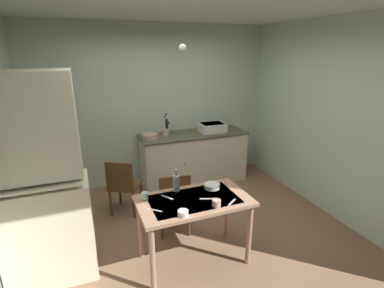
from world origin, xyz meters
The scene contains 23 objects.
ground_plane centered at (0.00, 0.00, 0.00)m, with size 5.04×5.04×0.00m, color #8B674B.
wall_back centered at (0.00, 1.87, 1.34)m, with size 4.14×0.10×2.68m, color silver.
wall_right centered at (2.07, 0.00, 1.34)m, with size 0.10×3.73×2.68m, color beige.
ceiling_slab centered at (0.00, 0.00, 2.73)m, with size 4.14×3.73×0.10m, color white.
hutch_cabinet centered at (-1.58, -0.13, 0.98)m, with size 0.83×0.50×2.10m.
counter_cabinet centered at (0.58, 1.50, 0.45)m, with size 1.84×0.64×0.89m.
sink_basin centered at (0.93, 1.50, 0.97)m, with size 0.44×0.34×0.15m.
hand_pump centered at (0.13, 1.54, 1.06)m, with size 0.05×0.27×0.39m.
mixing_bowl_counter centered at (-0.19, 1.45, 0.93)m, with size 0.25×0.25×0.08m, color tan.
stoneware_crock centered at (0.10, 1.54, 0.95)m, with size 0.12×0.12×0.12m, color beige.
dining_table centered at (-0.15, -0.44, 0.66)m, with size 1.20×0.69×0.76m.
chair_far_side centered at (-0.20, 0.13, 0.45)m, with size 0.45×0.45×0.84m.
chair_by_counter centered at (-0.73, 0.83, 0.45)m, with size 0.54×0.54×0.83m.
serving_bowl_wide centered at (-0.36, -0.70, 0.79)m, with size 0.10×0.10×0.06m, color white.
soup_bowl_small centered at (0.13, -0.27, 0.79)m, with size 0.18×0.18×0.05m, color white.
mug_tall centered at (0.01, -0.66, 0.80)m, with size 0.09×0.09×0.07m, color tan.
mug_dark centered at (-0.63, -0.27, 0.81)m, with size 0.07×0.07×0.08m, color #ADD1C1.
glass_bottle centered at (-0.27, -0.19, 0.87)m, with size 0.07×0.07×0.26m.
table_knife centered at (-0.60, -0.50, 0.77)m, with size 0.19×0.02×0.01m, color silver.
teaspoon_near_bowl centered at (0.19, -0.64, 0.77)m, with size 0.16×0.02×0.01m, color beige.
teaspoon_by_cup centered at (-0.02, -0.49, 0.77)m, with size 0.15×0.02×0.01m, color beige.
serving_spoon centered at (-0.41, -0.30, 0.77)m, with size 0.16×0.02×0.01m, color beige.
pendant_bulb centered at (-0.08, 0.10, 2.28)m, with size 0.08×0.08×0.08m, color #F9EFCC.
Camera 1 is at (-1.12, -2.96, 2.26)m, focal length 27.03 mm.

